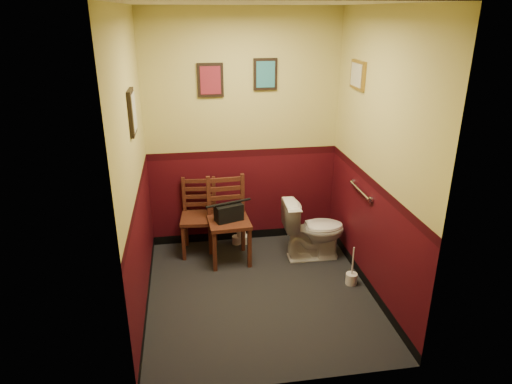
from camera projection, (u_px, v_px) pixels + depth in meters
The scene contains 17 objects.
floor at pixel (260, 293), 4.59m from camera, with size 2.20×2.40×0.00m, color black.
ceiling at pixel (261, 3), 3.58m from camera, with size 2.20×2.40×0.00m, color silver.
wall_back at pixel (243, 133), 5.19m from camera, with size 2.20×2.70×0.00m, color #3D080F.
wall_front at pixel (290, 224), 2.98m from camera, with size 2.20×2.70×0.00m, color #3D080F.
wall_left at pixel (135, 172), 3.93m from camera, with size 2.40×2.70×0.00m, color #3D080F.
wall_right at pixel (377, 160), 4.24m from camera, with size 2.40×2.70×0.00m, color #3D080F.
grab_bar at pixel (360, 190), 4.62m from camera, with size 0.05×0.56×0.06m.
framed_print_back_a at pixel (210, 80), 4.89m from camera, with size 0.28×0.04×0.36m.
framed_print_back_b at pixel (265, 74), 4.96m from camera, with size 0.26×0.04×0.34m.
framed_print_left at pixel (132, 112), 3.84m from camera, with size 0.04×0.30×0.38m.
framed_print_right at pixel (358, 75), 4.53m from camera, with size 0.04×0.34×0.28m.
toilet at pixel (314, 230), 5.15m from camera, with size 0.39×0.70×0.69m, color white.
toilet_brush at pixel (351, 278), 4.72m from camera, with size 0.12×0.12×0.43m.
chair_left at pixel (199, 217), 5.25m from camera, with size 0.44×0.44×0.87m.
chair_right at pixel (228, 220), 5.06m from camera, with size 0.47×0.47×0.96m.
handbag at pixel (229, 212), 4.98m from camera, with size 0.33×0.23×0.22m.
tp_stack at pixel (241, 237), 5.54m from camera, with size 0.22×0.12×0.20m.
Camera 1 is at (-0.64, -3.83, 2.65)m, focal length 32.00 mm.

